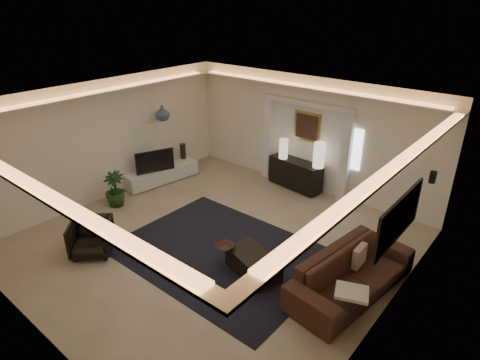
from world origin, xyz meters
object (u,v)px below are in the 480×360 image
Objects in this scene: console at (295,174)px; coffee_table at (253,264)px; armchair at (91,238)px; sofa at (352,273)px.

coffee_table is (1.39, -3.55, -0.20)m from console.
armchair reaches higher than coffee_table.
coffee_table is 1.36× the size of armchair.
sofa is at bearing -37.25° from console.
sofa is at bearing 40.38° from coffee_table.
sofa is 3.28× the size of armchair.
coffee_table is at bearing -61.91° from console.
sofa reaches higher than coffee_table.
console is 1.39× the size of coffee_table.
coffee_table is at bearing 120.61° from sofa.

